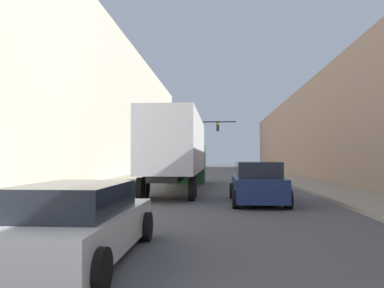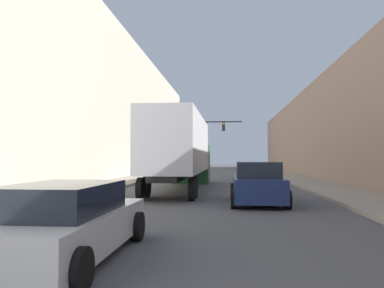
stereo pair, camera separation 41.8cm
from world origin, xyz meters
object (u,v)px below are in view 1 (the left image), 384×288
Objects in this scene: semi_truck at (179,150)px; sedan_car at (78,223)px; traffic_signal_gantry at (184,134)px; suv_car at (257,184)px.

semi_truck is 3.02× the size of sedan_car.
traffic_signal_gantry reaches higher than sedan_car.
traffic_signal_gantry is at bearing 102.60° from suv_car.
semi_truck is at bearing 89.00° from sedan_car.
sedan_car is 0.59× the size of traffic_signal_gantry.
semi_truck is 3.00× the size of suv_car.
traffic_signal_gantry is (-1.07, 32.00, 3.60)m from sedan_car.
traffic_signal_gantry is at bearing 91.92° from sedan_car.
suv_car is 0.60× the size of traffic_signal_gantry.
suv_car is at bearing -58.02° from semi_truck.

